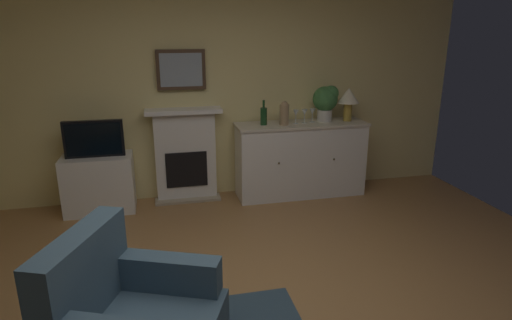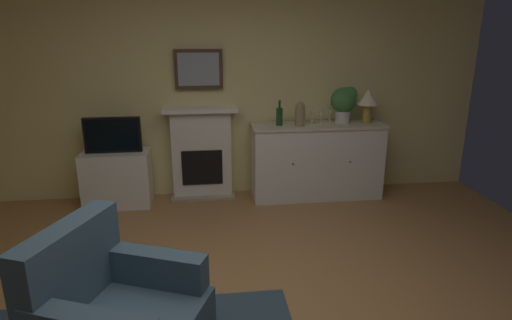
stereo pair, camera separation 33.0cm
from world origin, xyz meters
The scene contains 13 objects.
wall_rear centered at (0.00, 2.66, 1.31)m, with size 6.25×0.06×2.61m, color #EAD68C.
fireplace_unit centered at (-0.31, 2.53, 0.55)m, with size 0.87×0.30×1.10m.
framed_picture centered at (-0.31, 2.57, 1.53)m, with size 0.55×0.04×0.45m.
sideboard_cabinet centered at (1.06, 2.35, 0.45)m, with size 1.57×0.49×0.90m.
table_lamp centered at (1.65, 2.35, 1.18)m, with size 0.26×0.26×0.40m.
wine_bottle centered at (0.60, 2.35, 1.01)m, with size 0.08×0.08×0.29m.
wine_glass_left centered at (0.99, 2.34, 1.02)m, with size 0.07×0.07×0.16m.
wine_glass_center centered at (1.10, 2.34, 1.02)m, with size 0.07×0.07×0.16m.
wine_glass_right centered at (1.21, 2.38, 1.02)m, with size 0.07×0.07×0.16m.
vase_decorative centered at (0.83, 2.30, 1.04)m, with size 0.11×0.11×0.28m.
tv_cabinet centered at (-1.28, 2.37, 0.32)m, with size 0.75×0.42×0.64m.
tv_set centered at (-1.28, 2.34, 0.84)m, with size 0.62×0.07×0.40m.
potted_plant_small centered at (1.38, 2.40, 1.16)m, with size 0.30×0.30×0.43m.
Camera 1 is at (-0.59, -2.41, 1.96)m, focal length 30.11 mm.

